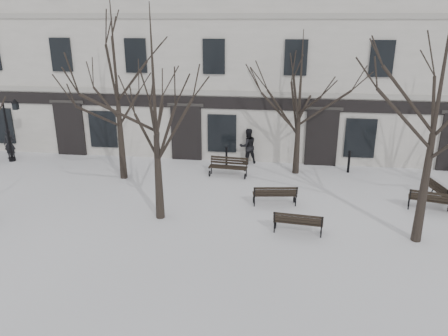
% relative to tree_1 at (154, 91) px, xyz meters
% --- Properties ---
extents(ground, '(100.00, 100.00, 0.00)m').
position_rel_tree_1_xyz_m(ground, '(2.99, -0.78, -4.85)').
color(ground, white).
rests_on(ground, ground).
extents(building, '(40.40, 10.20, 11.40)m').
position_rel_tree_1_xyz_m(building, '(2.99, 12.18, 0.66)').
color(building, beige).
rests_on(building, ground).
extents(tree_1, '(5.43, 5.43, 7.76)m').
position_rel_tree_1_xyz_m(tree_1, '(0.00, 0.00, 0.00)').
color(tree_1, black).
rests_on(tree_1, ground).
extents(tree_2, '(6.30, 6.30, 9.00)m').
position_rel_tree_1_xyz_m(tree_2, '(9.21, -0.58, 0.78)').
color(tree_2, black).
rests_on(tree_2, ground).
extents(tree_4, '(5.94, 5.94, 8.48)m').
position_rel_tree_1_xyz_m(tree_4, '(-2.89, 3.95, 0.45)').
color(tree_4, black).
rests_on(tree_4, ground).
extents(tree_5, '(4.73, 4.73, 6.76)m').
position_rel_tree_1_xyz_m(tree_5, '(5.23, 5.78, -0.63)').
color(tree_5, black).
rests_on(tree_5, ground).
extents(bench_1, '(1.77, 0.79, 0.87)m').
position_rel_tree_1_xyz_m(bench_1, '(5.18, -0.63, -4.38)').
color(bench_1, black).
rests_on(bench_1, ground).
extents(bench_2, '(1.92, 1.09, 0.92)m').
position_rel_tree_1_xyz_m(bench_2, '(10.48, 1.93, -4.35)').
color(bench_2, black).
rests_on(bench_2, ground).
extents(bench_3, '(1.87, 0.82, 0.92)m').
position_rel_tree_1_xyz_m(bench_3, '(2.01, 4.87, -4.35)').
color(bench_3, black).
rests_on(bench_3, ground).
extents(bench_4, '(1.84, 0.89, 0.89)m').
position_rel_tree_1_xyz_m(bench_4, '(4.31, 1.73, -4.37)').
color(bench_4, black).
rests_on(bench_4, ground).
extents(bench_5, '(0.99, 1.89, 0.91)m').
position_rel_tree_1_xyz_m(bench_5, '(11.07, 2.91, -4.36)').
color(bench_5, black).
rests_on(bench_5, ground).
extents(lamp_post, '(1.04, 0.38, 3.32)m').
position_rel_tree_1_xyz_m(lamp_post, '(-9.43, 5.60, -2.93)').
color(lamp_post, black).
rests_on(lamp_post, ground).
extents(bollard_a, '(0.13, 0.13, 1.02)m').
position_rel_tree_1_xyz_m(bollard_a, '(1.72, 6.41, -4.30)').
color(bollard_a, black).
rests_on(bollard_a, ground).
extents(bollard_b, '(0.14, 0.14, 1.12)m').
position_rel_tree_1_xyz_m(bollard_b, '(7.80, 6.16, -4.25)').
color(bollard_b, black).
rests_on(bollard_b, ground).
extents(pedestrian_a, '(0.65, 0.49, 1.61)m').
position_rel_tree_1_xyz_m(pedestrian_a, '(-9.96, 6.02, -4.85)').
color(pedestrian_a, black).
rests_on(pedestrian_a, ground).
extents(pedestrian_b, '(1.11, 1.01, 1.86)m').
position_rel_tree_1_xyz_m(pedestrian_b, '(2.76, 6.94, -4.85)').
color(pedestrian_b, black).
rests_on(pedestrian_b, ground).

